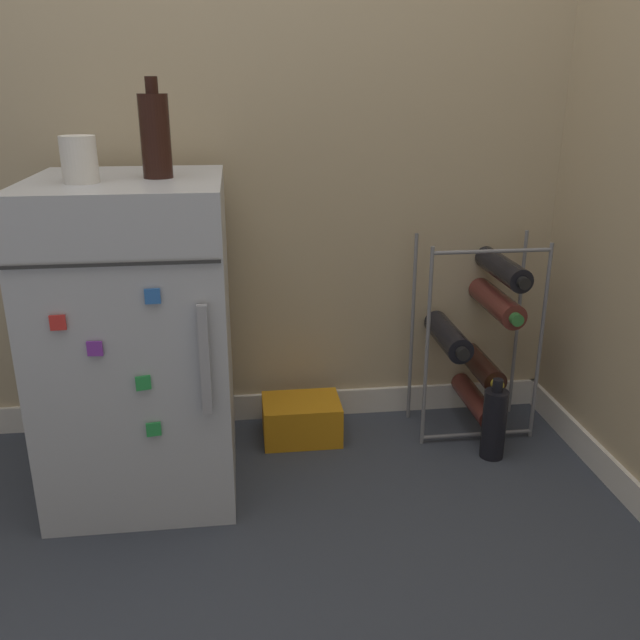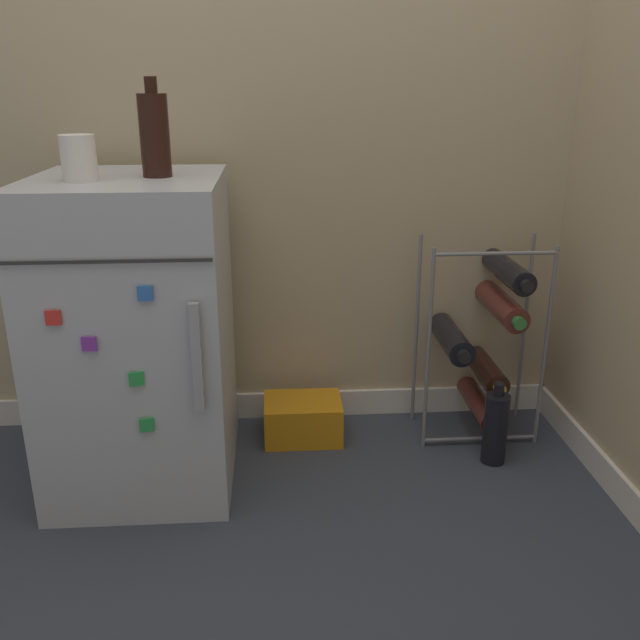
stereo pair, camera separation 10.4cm
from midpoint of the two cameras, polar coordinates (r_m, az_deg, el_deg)
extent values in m
plane|color=#333842|center=(1.89, 1.35, -16.46)|extent=(14.00, 14.00, 0.00)
cube|color=tan|center=(2.18, -0.02, 23.13)|extent=(6.70, 0.06, 2.50)
cube|color=silver|center=(2.39, 0.04, -7.07)|extent=(6.70, 0.01, 0.09)
cube|color=#B7BABF|center=(1.95, -13.56, -1.22)|extent=(0.50, 0.54, 0.88)
cube|color=#2D2D2D|center=(1.62, -15.84, 4.78)|extent=(0.49, 0.00, 0.01)
cube|color=#9E9EA3|center=(1.65, -8.58, -3.19)|extent=(0.02, 0.02, 0.28)
cube|color=green|center=(1.75, -12.71, -8.59)|extent=(0.04, 0.01, 0.04)
cube|color=purple|center=(1.69, -17.20, -1.93)|extent=(0.04, 0.01, 0.04)
cube|color=blue|center=(1.62, -12.73, 2.21)|extent=(0.04, 0.01, 0.04)
cube|color=red|center=(1.68, -19.91, 0.19)|extent=(0.04, 0.01, 0.04)
cube|color=green|center=(1.70, -13.51, -4.83)|extent=(0.04, 0.01, 0.04)
cylinder|color=slate|center=(2.11, 10.51, -2.68)|extent=(0.01, 0.01, 0.65)
cylinder|color=slate|center=(2.23, 19.72, -2.32)|extent=(0.01, 0.01, 0.65)
cylinder|color=slate|center=(2.28, 9.41, -0.96)|extent=(0.01, 0.01, 0.65)
cylinder|color=slate|center=(2.39, 18.04, -0.71)|extent=(0.01, 0.01, 0.65)
cylinder|color=slate|center=(2.29, 14.56, -9.64)|extent=(0.37, 0.01, 0.01)
cylinder|color=slate|center=(2.07, 15.98, 5.39)|extent=(0.37, 0.01, 0.01)
cylinder|color=#56231E|center=(2.34, 14.45, -6.86)|extent=(0.07, 0.29, 0.07)
cylinder|color=gold|center=(2.21, 15.69, -8.64)|extent=(0.03, 0.02, 0.03)
cylinder|color=black|center=(2.29, 15.10, -4.16)|extent=(0.08, 0.25, 0.08)
cylinder|color=gold|center=(2.18, 16.24, -5.60)|extent=(0.04, 0.02, 0.04)
cylinder|color=black|center=(2.21, 12.31, -1.56)|extent=(0.08, 0.28, 0.08)
cylinder|color=black|center=(2.08, 13.42, -3.04)|extent=(0.04, 0.02, 0.04)
cylinder|color=#56231E|center=(2.23, 16.30, 1.16)|extent=(0.08, 0.31, 0.08)
cylinder|color=#2D7033|center=(2.08, 17.80, -0.26)|extent=(0.04, 0.02, 0.04)
cylinder|color=black|center=(2.20, 16.84, 3.95)|extent=(0.07, 0.31, 0.07)
cylinder|color=black|center=(2.05, 18.40, 2.71)|extent=(0.04, 0.02, 0.04)
cube|color=orange|center=(2.24, -0.11, -8.34)|extent=(0.25, 0.18, 0.13)
cylinder|color=silver|center=(1.79, -18.07, 12.84)|extent=(0.09, 0.09, 0.11)
cylinder|color=black|center=(1.82, -12.12, 14.93)|extent=(0.08, 0.08, 0.21)
cylinder|color=black|center=(1.82, -12.41, 18.78)|extent=(0.03, 0.03, 0.04)
cylinder|color=black|center=(2.17, 15.90, -8.82)|extent=(0.07, 0.07, 0.22)
cylinder|color=black|center=(2.11, 16.22, -5.67)|extent=(0.03, 0.03, 0.04)
camera|label=1|loc=(0.05, -88.53, 0.52)|focal=38.00mm
camera|label=2|loc=(0.05, 91.47, -0.52)|focal=38.00mm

